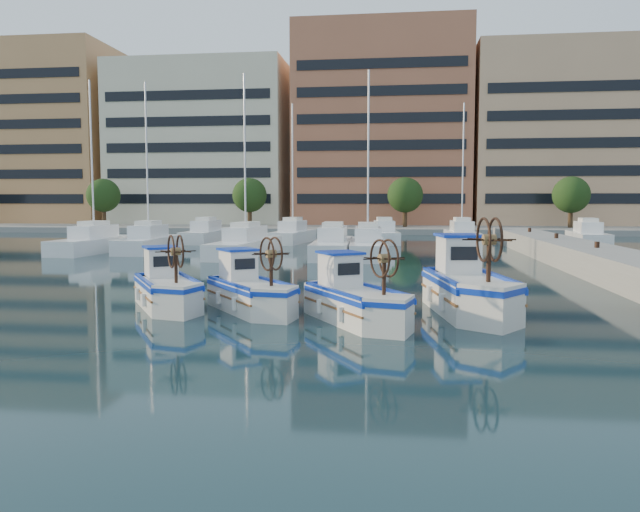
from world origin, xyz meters
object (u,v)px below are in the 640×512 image
Objects in this scene: fishing_boat_a at (166,287)px; fishing_boat_c at (354,298)px; fishing_boat_b at (249,290)px; fishing_boat_d at (467,286)px.

fishing_boat_c is at bearing -46.23° from fishing_boat_a.
fishing_boat_c is (6.28, -1.69, 0.01)m from fishing_boat_a.
fishing_boat_c reaches higher than fishing_boat_b.
fishing_boat_d reaches higher than fishing_boat_a.
fishing_boat_c is at bearing -58.39° from fishing_boat_b.
fishing_boat_d is (3.38, 1.90, 0.15)m from fishing_boat_c.
fishing_boat_a is 2.87m from fishing_boat_b.
fishing_boat_b is 0.96× the size of fishing_boat_c.
fishing_boat_d is (6.81, 0.51, 0.16)m from fishing_boat_b.
fishing_boat_b is at bearing 174.77° from fishing_boat_d.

